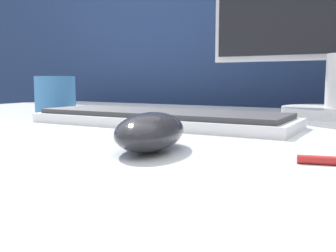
{
  "coord_description": "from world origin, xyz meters",
  "views": [
    {
      "loc": [
        0.17,
        -0.52,
        0.81
      ],
      "look_at": [
        -0.05,
        -0.13,
        0.76
      ],
      "focal_mm": 42.0,
      "sensor_mm": 36.0,
      "label": 1
    }
  ],
  "objects": [
    {
      "name": "computer_mouse_near",
      "position": [
        -0.05,
        -0.16,
        0.76
      ],
      "size": [
        0.09,
        0.14,
        0.04
      ],
      "rotation": [
        0.0,
        0.0,
        0.23
      ],
      "color": "#232328",
      "rests_on": "desk"
    },
    {
      "name": "keyboard",
      "position": [
        -0.16,
        0.05,
        0.75
      ],
      "size": [
        0.45,
        0.15,
        0.02
      ],
      "rotation": [
        0.0,
        0.0,
        -0.0
      ],
      "color": "silver",
      "rests_on": "desk"
    },
    {
      "name": "mug",
      "position": [
        -0.46,
        0.11,
        0.78
      ],
      "size": [
        0.09,
        0.09,
        0.08
      ],
      "color": "teal",
      "rests_on": "desk"
    },
    {
      "name": "partition_panel",
      "position": [
        0.0,
        0.69,
        0.6
      ],
      "size": [
        5.0,
        0.03,
        1.2
      ],
      "color": "navy",
      "rests_on": "ground_plane"
    }
  ]
}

